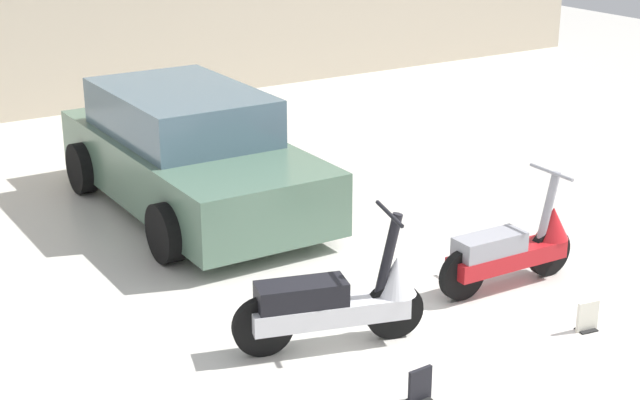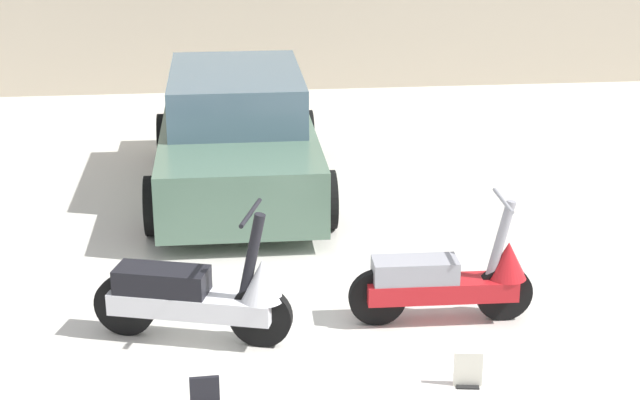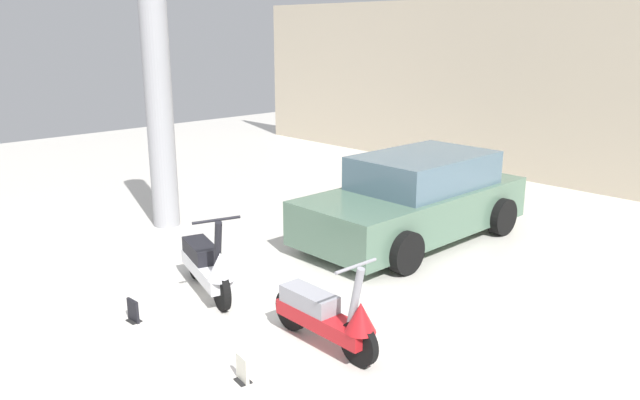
{
  "view_description": "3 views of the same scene",
  "coord_description": "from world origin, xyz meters",
  "px_view_note": "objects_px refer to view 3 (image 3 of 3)",
  "views": [
    {
      "loc": [
        -4.9,
        -5.22,
        3.72
      ],
      "look_at": [
        -0.22,
        2.18,
        0.62
      ],
      "focal_mm": 55.0,
      "sensor_mm": 36.0,
      "label": 1
    },
    {
      "loc": [
        -0.85,
        -6.19,
        3.57
      ],
      "look_at": [
        0.04,
        2.06,
        0.61
      ],
      "focal_mm": 55.0,
      "sensor_mm": 36.0,
      "label": 2
    },
    {
      "loc": [
        5.07,
        -3.28,
        3.17
      ],
      "look_at": [
        -0.8,
        2.31,
        0.94
      ],
      "focal_mm": 35.0,
      "sensor_mm": 36.0,
      "label": 3
    }
  ],
  "objects_px": {
    "scooter_front_left": "(208,265)",
    "scooter_front_right": "(328,316)",
    "car_rear_left": "(416,199)",
    "support_column_side": "(159,110)",
    "placard_near_left_scooter": "(133,312)",
    "placard_near_right_scooter": "(243,371)"
  },
  "relations": [
    {
      "from": "car_rear_left",
      "to": "support_column_side",
      "type": "bearing_deg",
      "value": -52.8
    },
    {
      "from": "scooter_front_left",
      "to": "car_rear_left",
      "type": "bearing_deg",
      "value": 100.11
    },
    {
      "from": "scooter_front_right",
      "to": "placard_near_left_scooter",
      "type": "distance_m",
      "value": 2.27
    },
    {
      "from": "scooter_front_left",
      "to": "placard_near_left_scooter",
      "type": "distance_m",
      "value": 1.07
    },
    {
      "from": "support_column_side",
      "to": "scooter_front_right",
      "type": "bearing_deg",
      "value": -11.37
    },
    {
      "from": "scooter_front_right",
      "to": "car_rear_left",
      "type": "height_order",
      "value": "car_rear_left"
    },
    {
      "from": "placard_near_right_scooter",
      "to": "scooter_front_right",
      "type": "bearing_deg",
      "value": 84.63
    },
    {
      "from": "scooter_front_left",
      "to": "placard_near_right_scooter",
      "type": "xyz_separation_m",
      "value": [
        1.87,
        -0.89,
        -0.27
      ]
    },
    {
      "from": "car_rear_left",
      "to": "scooter_front_right",
      "type": "bearing_deg",
      "value": 24.95
    },
    {
      "from": "car_rear_left",
      "to": "placard_near_left_scooter",
      "type": "relative_size",
      "value": 14.95
    },
    {
      "from": "scooter_front_right",
      "to": "placard_near_left_scooter",
      "type": "xyz_separation_m",
      "value": [
        -1.94,
        -1.15,
        -0.25
      ]
    },
    {
      "from": "scooter_front_left",
      "to": "scooter_front_right",
      "type": "distance_m",
      "value": 1.97
    },
    {
      "from": "placard_near_right_scooter",
      "to": "support_column_side",
      "type": "height_order",
      "value": "support_column_side"
    },
    {
      "from": "car_rear_left",
      "to": "placard_near_right_scooter",
      "type": "bearing_deg",
      "value": 18.75
    },
    {
      "from": "scooter_front_left",
      "to": "support_column_side",
      "type": "bearing_deg",
      "value": 175.65
    },
    {
      "from": "car_rear_left",
      "to": "placard_near_right_scooter",
      "type": "relative_size",
      "value": 14.95
    },
    {
      "from": "scooter_front_left",
      "to": "car_rear_left",
      "type": "xyz_separation_m",
      "value": [
        0.39,
        3.56,
        0.24
      ]
    },
    {
      "from": "scooter_front_right",
      "to": "placard_near_right_scooter",
      "type": "height_order",
      "value": "scooter_front_right"
    },
    {
      "from": "car_rear_left",
      "to": "support_column_side",
      "type": "xyz_separation_m",
      "value": [
        -3.28,
        -2.46,
        1.29
      ]
    },
    {
      "from": "scooter_front_right",
      "to": "placard_near_left_scooter",
      "type": "relative_size",
      "value": 5.7
    },
    {
      "from": "scooter_front_left",
      "to": "placard_near_left_scooter",
      "type": "bearing_deg",
      "value": -72.05
    },
    {
      "from": "scooter_front_right",
      "to": "car_rear_left",
      "type": "xyz_separation_m",
      "value": [
        -1.58,
        3.44,
        0.26
      ]
    }
  ]
}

